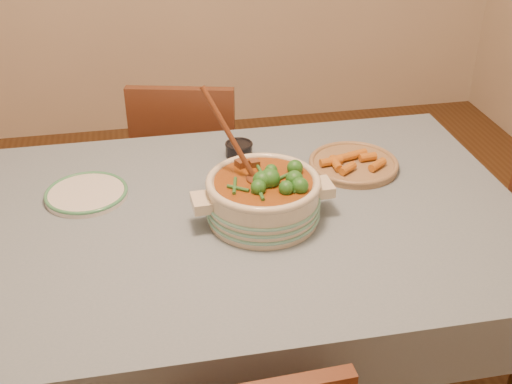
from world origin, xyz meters
The scene contains 6 objects.
dining_table centered at (0.00, 0.00, 0.66)m, with size 1.68×1.08×0.76m.
stew_casserole centered at (0.09, -0.04, 0.83)m, with size 0.39×0.32×0.37m.
white_plate centered at (-0.40, 0.17, 0.77)m, with size 0.28×0.28×0.02m.
condiment_bowl centered at (0.09, 0.34, 0.78)m, with size 0.11×0.11×0.05m.
fried_plate centered at (0.43, 0.19, 0.77)m, with size 0.35×0.35×0.05m.
chair_far centered at (-0.05, 0.81, 0.49)m, with size 0.48×0.48×0.86m.
Camera 1 is at (-0.21, -1.50, 1.74)m, focal length 45.00 mm.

